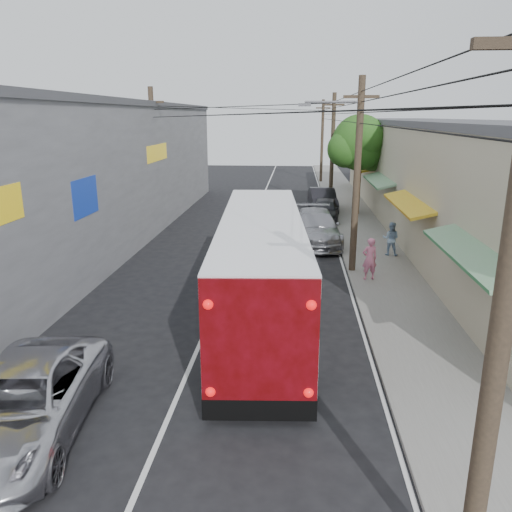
{
  "coord_description": "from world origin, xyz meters",
  "views": [
    {
      "loc": [
        2.73,
        -7.68,
        6.49
      ],
      "look_at": [
        1.48,
        7.91,
        2.08
      ],
      "focal_mm": 35.0,
      "sensor_mm": 36.0,
      "label": 1
    }
  ],
  "objects_px": {
    "parked_suv": "(316,227)",
    "parked_car_mid": "(325,210)",
    "parked_car_far": "(322,200)",
    "pedestrian_far": "(391,239)",
    "coach_bus": "(261,267)",
    "pedestrian_near": "(370,259)",
    "jeepney": "(23,403)"
  },
  "relations": [
    {
      "from": "parked_suv",
      "to": "parked_car_far",
      "type": "relative_size",
      "value": 1.22
    },
    {
      "from": "parked_car_mid",
      "to": "parked_suv",
      "type": "bearing_deg",
      "value": -92.82
    },
    {
      "from": "parked_car_far",
      "to": "parked_car_mid",
      "type": "bearing_deg",
      "value": -94.13
    },
    {
      "from": "parked_car_far",
      "to": "pedestrian_near",
      "type": "xyz_separation_m",
      "value": [
        1.13,
        -15.48,
        0.18
      ]
    },
    {
      "from": "parked_car_far",
      "to": "pedestrian_near",
      "type": "height_order",
      "value": "pedestrian_near"
    },
    {
      "from": "pedestrian_far",
      "to": "parked_car_mid",
      "type": "bearing_deg",
      "value": -56.7
    },
    {
      "from": "parked_car_mid",
      "to": "pedestrian_far",
      "type": "relative_size",
      "value": 2.68
    },
    {
      "from": "pedestrian_near",
      "to": "pedestrian_far",
      "type": "relative_size",
      "value": 1.08
    },
    {
      "from": "pedestrian_near",
      "to": "pedestrian_far",
      "type": "distance_m",
      "value": 4.03
    },
    {
      "from": "coach_bus",
      "to": "parked_suv",
      "type": "bearing_deg",
      "value": 74.75
    },
    {
      "from": "parked_suv",
      "to": "parked_car_mid",
      "type": "height_order",
      "value": "parked_suv"
    },
    {
      "from": "parked_car_far",
      "to": "pedestrian_far",
      "type": "height_order",
      "value": "pedestrian_far"
    },
    {
      "from": "jeepney",
      "to": "parked_car_mid",
      "type": "distance_m",
      "value": 23.92
    },
    {
      "from": "parked_suv",
      "to": "pedestrian_near",
      "type": "distance_m",
      "value": 6.53
    },
    {
      "from": "parked_suv",
      "to": "pedestrian_far",
      "type": "height_order",
      "value": "parked_suv"
    },
    {
      "from": "coach_bus",
      "to": "parked_car_far",
      "type": "bearing_deg",
      "value": 77.87
    },
    {
      "from": "parked_car_far",
      "to": "coach_bus",
      "type": "bearing_deg",
      "value": -102.62
    },
    {
      "from": "parked_car_mid",
      "to": "pedestrian_near",
      "type": "distance_m",
      "value": 12.02
    },
    {
      "from": "parked_car_mid",
      "to": "pedestrian_far",
      "type": "height_order",
      "value": "pedestrian_far"
    },
    {
      "from": "coach_bus",
      "to": "jeepney",
      "type": "bearing_deg",
      "value": -127.69
    },
    {
      "from": "parked_car_far",
      "to": "jeepney",
      "type": "bearing_deg",
      "value": -109.91
    },
    {
      "from": "coach_bus",
      "to": "pedestrian_far",
      "type": "distance_m",
      "value": 9.67
    },
    {
      "from": "coach_bus",
      "to": "pedestrian_near",
      "type": "distance_m",
      "value": 5.85
    },
    {
      "from": "parked_car_mid",
      "to": "parked_car_far",
      "type": "xyz_separation_m",
      "value": [
        0.0,
        3.51,
        0.07
      ]
    },
    {
      "from": "parked_car_mid",
      "to": "pedestrian_near",
      "type": "bearing_deg",
      "value": -79.48
    },
    {
      "from": "coach_bus",
      "to": "pedestrian_far",
      "type": "relative_size",
      "value": 7.6
    },
    {
      "from": "parked_car_far",
      "to": "pedestrian_far",
      "type": "bearing_deg",
      "value": -81.51
    },
    {
      "from": "coach_bus",
      "to": "jeepney",
      "type": "xyz_separation_m",
      "value": [
        -4.49,
        -6.64,
        -1.02
      ]
    },
    {
      "from": "parked_car_mid",
      "to": "parked_car_far",
      "type": "relative_size",
      "value": 0.88
    },
    {
      "from": "jeepney",
      "to": "parked_car_far",
      "type": "height_order",
      "value": "parked_car_far"
    },
    {
      "from": "pedestrian_near",
      "to": "parked_suv",
      "type": "bearing_deg",
      "value": -86.47
    },
    {
      "from": "parked_car_far",
      "to": "pedestrian_near",
      "type": "bearing_deg",
      "value": -89.95
    }
  ]
}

